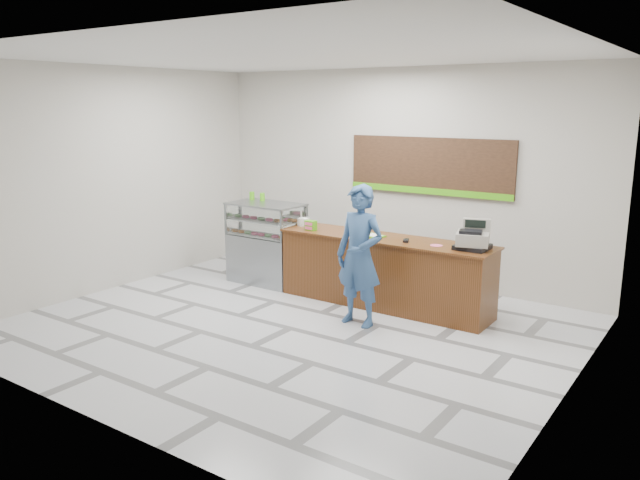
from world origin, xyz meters
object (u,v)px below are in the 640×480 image
Objects in this scene: sales_counter at (384,272)px; customer at (360,256)px; display_case at (266,242)px; cash_register at (473,238)px; serving_tray at (373,236)px.

sales_counter is 0.98m from customer.
display_case is 2.48× the size of cash_register.
sales_counter is 1.47m from cash_register.
customer is at bearing -83.14° from sales_counter.
cash_register is 1.51m from serving_tray.
display_case is (-2.22, -0.00, 0.16)m from sales_counter.
display_case is 2.50m from customer.
display_case reaches higher than sales_counter.
display_case is at bearing -179.99° from sales_counter.
serving_tray is 0.20× the size of customer.
sales_counter is 0.56m from serving_tray.
customer is (0.10, -0.87, 0.43)m from sales_counter.
serving_tray is at bearing 164.73° from cash_register.
serving_tray is (2.03, -0.02, 0.36)m from display_case.
serving_tray is at bearing -172.29° from sales_counter.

